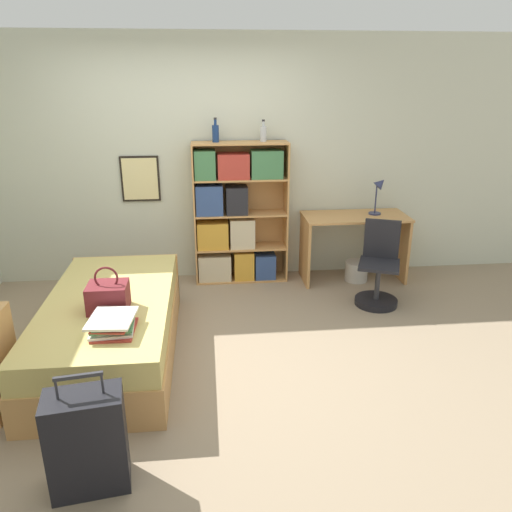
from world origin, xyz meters
The scene contains 13 objects.
ground_plane centered at (0.00, 0.00, 0.00)m, with size 14.00×14.00×0.00m, color gray.
wall_back centered at (0.00, 1.71, 1.30)m, with size 10.00×0.09×2.60m.
bed centered at (-0.63, 0.02, 0.25)m, with size 1.00×2.00×0.51m.
handbag centered at (-0.58, -0.20, 0.62)m, with size 0.29×0.25×0.35m.
book_stack_on_bed centered at (-0.49, -0.55, 0.56)m, with size 0.33×0.38×0.11m.
suitcase centered at (-0.51, -1.42, 0.30)m, with size 0.45×0.30×0.72m.
bookcase centered at (0.47, 1.51, 0.74)m, with size 1.01×0.29×1.53m.
bottle_green centered at (0.29, 1.53, 1.62)m, with size 0.07×0.07×0.25m.
bottle_brown centered at (0.79, 1.54, 1.61)m, with size 0.07×0.07×0.22m.
desk centered at (1.78, 1.40, 0.51)m, with size 1.13×0.53×0.74m.
desk_lamp centered at (2.04, 1.43, 1.02)m, with size 0.18×0.13×0.42m.
desk_chair centered at (1.86, 0.75, 0.27)m, with size 0.50×0.50×0.84m.
waste_bin centered at (1.82, 1.34, 0.11)m, with size 0.25×0.25×0.22m.
Camera 1 is at (0.18, -3.71, 2.18)m, focal length 35.00 mm.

